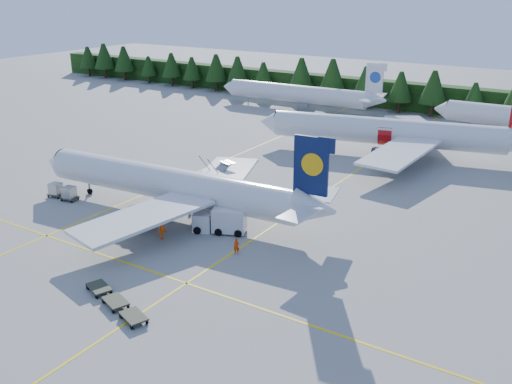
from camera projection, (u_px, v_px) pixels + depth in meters
The scene contains 15 objects.
ground at pixel (178, 245), 61.43m from camera, with size 320.00×320.00×0.00m, color gray.
taxi_stripe_a at pixel (192, 174), 84.32m from camera, with size 0.25×120.00×0.01m, color yellow.
taxi_stripe_b at pixel (313, 200), 74.25m from camera, with size 0.25×120.00×0.01m, color yellow.
taxi_stripe_cross at pixel (139, 267), 56.67m from camera, with size 80.00×0.25×0.01m, color yellow.
treeline_hedge at pixel (418, 97), 125.35m from camera, with size 220.00×4.00×6.00m, color black.
airliner_navy at pixel (163, 183), 69.70m from camera, with size 40.79×33.47×11.86m.
airliner_red at pixel (382, 132), 92.90m from camera, with size 43.13×35.10×12.72m.
airliner_far_left at pixel (292, 93), 127.30m from camera, with size 38.76×5.34×11.26m.
airstairs at pixel (203, 191), 74.68m from camera, with size 5.27×7.13×4.23m.
service_truck at pixel (220, 220), 64.33m from camera, with size 6.30×4.27×2.86m.
dolly_train at pixel (116, 301), 49.77m from camera, with size 9.03×4.23×0.15m.
uld_pair at pixel (62, 191), 74.44m from camera, with size 4.89×1.90×1.56m.
crew_a at pixel (237, 246), 59.15m from camera, with size 0.64×0.42×1.74m, color red.
crew_b at pixel (128, 220), 65.82m from camera, with size 0.78×0.61×1.60m, color #DD4804.
crew_c at pixel (162, 231), 62.62m from camera, with size 0.80×0.54×1.93m, color #FF4C05.
Camera 1 is at (36.96, -42.48, 26.57)m, focal length 40.00 mm.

